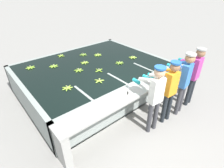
% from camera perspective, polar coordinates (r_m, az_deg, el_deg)
% --- Properties ---
extents(ground_plane, '(80.00, 80.00, 0.00)m').
position_cam_1_polar(ground_plane, '(4.78, 9.47, -12.38)').
color(ground_plane, gray).
rests_on(ground_plane, ground).
extents(wash_tank, '(4.33, 3.40, 0.93)m').
position_cam_1_polar(wash_tank, '(5.79, -6.15, 2.10)').
color(wash_tank, gray).
rests_on(wash_tank, ground).
extents(work_ledge, '(4.33, 0.45, 0.93)m').
position_cam_1_polar(work_ledge, '(4.47, 8.02, -4.82)').
color(work_ledge, '#9E9E99').
rests_on(work_ledge, ground).
extents(worker_0, '(0.46, 0.74, 1.74)m').
position_cam_1_polar(worker_0, '(4.00, 13.90, -3.10)').
color(worker_0, '#38383D').
rests_on(worker_0, ground).
extents(worker_1, '(0.44, 0.73, 1.70)m').
position_cam_1_polar(worker_1, '(4.41, 18.34, -0.83)').
color(worker_1, '#1E2328').
rests_on(worker_1, ground).
extents(worker_2, '(0.46, 0.74, 1.76)m').
position_cam_1_polar(worker_2, '(4.80, 22.44, 1.70)').
color(worker_2, '#38383D').
rests_on(worker_2, ground).
extents(worker_3, '(0.44, 0.74, 1.74)m').
position_cam_1_polar(worker_3, '(5.31, 25.29, 3.71)').
color(worker_3, '#1E2328').
rests_on(worker_3, ground).
extents(banana_bunch_floating_0, '(0.28, 0.28, 0.08)m').
position_cam_1_polar(banana_bunch_floating_0, '(5.86, -25.11, 4.89)').
color(banana_bunch_floating_0, '#7FAD33').
rests_on(banana_bunch_floating_0, wash_tank).
extents(banana_bunch_floating_1, '(0.27, 0.28, 0.08)m').
position_cam_1_polar(banana_bunch_floating_1, '(4.44, -14.39, -1.26)').
color(banana_bunch_floating_1, '#8CB738').
rests_on(banana_bunch_floating_1, wash_tank).
extents(banana_bunch_floating_2, '(0.28, 0.27, 0.08)m').
position_cam_1_polar(banana_bunch_floating_2, '(6.35, -9.37, 9.42)').
color(banana_bunch_floating_2, '#75A333').
rests_on(banana_bunch_floating_2, wash_tank).
extents(banana_bunch_floating_3, '(0.27, 0.27, 0.08)m').
position_cam_1_polar(banana_bunch_floating_3, '(4.62, -4.19, 1.08)').
color(banana_bunch_floating_3, '#9EC642').
rests_on(banana_bunch_floating_3, wash_tank).
extents(banana_bunch_floating_4, '(0.28, 0.28, 0.08)m').
position_cam_1_polar(banana_bunch_floating_4, '(6.27, -4.65, 9.45)').
color(banana_bunch_floating_4, '#8CB738').
rests_on(banana_bunch_floating_4, wash_tank).
extents(banana_bunch_floating_5, '(0.27, 0.28, 0.08)m').
position_cam_1_polar(banana_bunch_floating_5, '(5.24, -10.84, 4.43)').
color(banana_bunch_floating_5, '#7FAD33').
rests_on(banana_bunch_floating_5, wash_tank).
extents(banana_bunch_floating_6, '(0.28, 0.28, 0.08)m').
position_cam_1_polar(banana_bunch_floating_6, '(5.16, -4.30, 4.47)').
color(banana_bunch_floating_6, '#7FAD33').
rests_on(banana_bunch_floating_6, wash_tank).
extents(banana_bunch_floating_7, '(0.28, 0.28, 0.08)m').
position_cam_1_polar(banana_bunch_floating_7, '(5.69, -18.53, 5.54)').
color(banana_bunch_floating_7, '#7FAD33').
rests_on(banana_bunch_floating_7, wash_tank).
extents(banana_bunch_floating_8, '(0.28, 0.28, 0.08)m').
position_cam_1_polar(banana_bunch_floating_8, '(6.08, 6.80, 8.62)').
color(banana_bunch_floating_8, '#9EC642').
rests_on(banana_bunch_floating_8, wash_tank).
extents(banana_bunch_floating_9, '(0.26, 0.26, 0.08)m').
position_cam_1_polar(banana_bunch_floating_9, '(6.43, -16.32, 8.85)').
color(banana_bunch_floating_9, '#8CB738').
rests_on(banana_bunch_floating_9, wash_tank).
extents(banana_bunch_floating_10, '(0.27, 0.28, 0.08)m').
position_cam_1_polar(banana_bunch_floating_10, '(5.63, 2.47, 6.93)').
color(banana_bunch_floating_10, '#75A333').
rests_on(banana_bunch_floating_10, wash_tank).
extents(banana_bunch_floating_11, '(0.28, 0.28, 0.08)m').
position_cam_1_polar(banana_bunch_floating_11, '(5.71, -8.93, 6.92)').
color(banana_bunch_floating_11, '#93BC3D').
rests_on(banana_bunch_floating_11, wash_tank).
extents(banana_bunch_ledge_0, '(0.27, 0.28, 0.08)m').
position_cam_1_polar(banana_bunch_ledge_0, '(5.21, 18.75, 3.12)').
color(banana_bunch_ledge_0, '#8CB738').
rests_on(banana_bunch_ledge_0, work_ledge).
extents(knife_0, '(0.28, 0.25, 0.02)m').
position_cam_1_polar(knife_0, '(4.21, 5.24, -2.40)').
color(knife_0, silver).
rests_on(knife_0, work_ledge).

